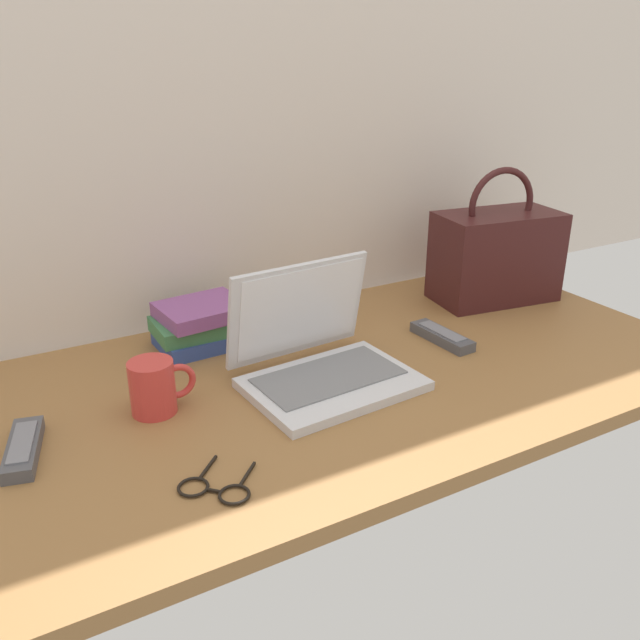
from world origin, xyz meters
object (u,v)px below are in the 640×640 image
remote_control_far (442,336)px  book_stack (203,325)px  laptop (321,357)px  handbag (496,254)px  remote_control_near (24,449)px  coffee_mug (154,386)px  eyeglasses (215,489)px

remote_control_far → book_stack: bearing=152.4°
laptop → remote_control_far: 0.32m
handbag → book_stack: (-0.73, 0.09, -0.07)m
handbag → laptop: bearing=-164.1°
remote_control_near → handbag: handbag is taller
laptop → remote_control_far: laptop is taller
book_stack → handbag: bearing=-7.2°
coffee_mug → laptop: bearing=-6.6°
eyeglasses → handbag: handbag is taller
laptop → remote_control_near: size_ratio=1.95×
remote_control_far → remote_control_near: bearing=-178.7°
book_stack → remote_control_far: bearing=-27.6°
remote_control_far → handbag: size_ratio=0.49×
coffee_mug → handbag: (0.91, 0.13, 0.07)m
eyeglasses → handbag: (0.90, 0.40, 0.11)m
laptop → coffee_mug: laptop is taller
remote_control_near → laptop: bearing=-0.5°
coffee_mug → handbag: 0.92m
coffee_mug → remote_control_far: coffee_mug is taller
coffee_mug → remote_control_near: bearing=-171.8°
remote_control_near → handbag: 1.14m
coffee_mug → remote_control_far: (0.63, -0.01, -0.04)m
remote_control_far → eyeglasses: bearing=-157.9°
laptop → remote_control_far: (0.31, 0.02, -0.03)m
remote_control_far → handbag: bearing=27.5°
coffee_mug → eyeglasses: (0.01, -0.26, -0.05)m
remote_control_near → eyeglasses: (0.23, -0.23, -0.01)m
eyeglasses → book_stack: book_stack is taller
laptop → remote_control_near: (-0.53, 0.00, -0.03)m
remote_control_far → handbag: 0.33m
laptop → handbag: size_ratio=0.98×
coffee_mug → remote_control_near: 0.23m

